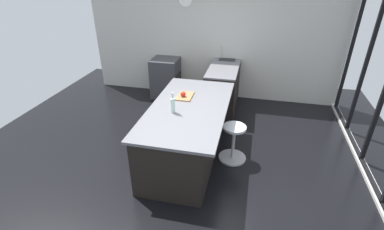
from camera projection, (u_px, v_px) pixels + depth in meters
ground_plane at (183, 155)px, 4.68m from camera, size 7.30×7.30×0.00m
interior_partition_left at (212, 37)px, 6.28m from camera, size 0.15×5.62×2.71m
sink_cabinet at (225, 82)px, 6.33m from camera, size 2.07×0.60×1.21m
oven_range at (166, 78)px, 6.61m from camera, size 0.60×0.61×0.90m
kitchen_island at (186, 132)px, 4.48m from camera, size 2.23×1.15×0.90m
stool_by_window at (233, 144)px, 4.48m from camera, size 0.44×0.44×0.60m
cutting_board at (185, 96)px, 4.58m from camera, size 0.36×0.24×0.02m
apple_red at (183, 94)px, 4.53m from camera, size 0.08×0.08×0.08m
water_bottle at (173, 105)px, 4.05m from camera, size 0.06×0.06×0.31m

